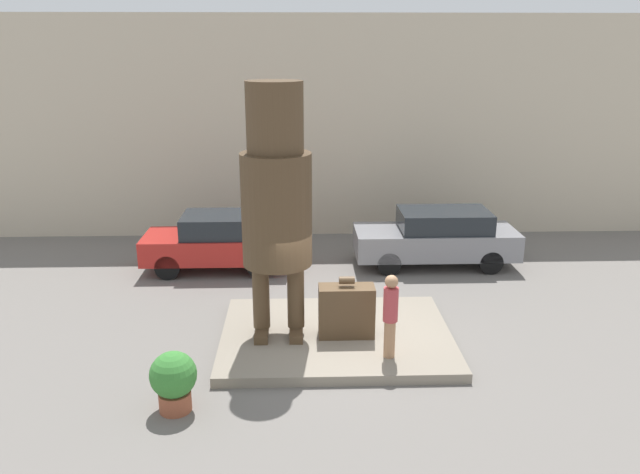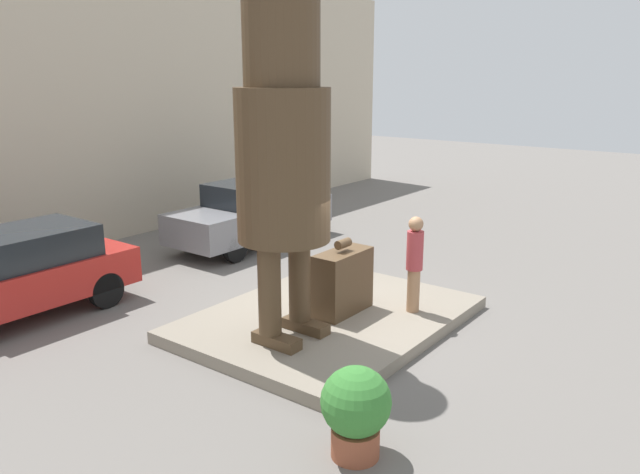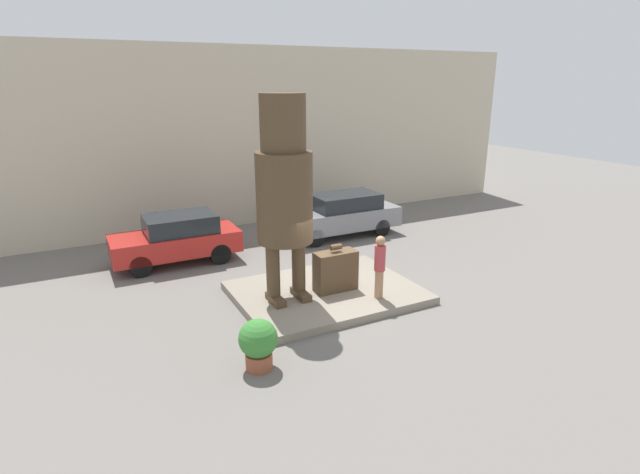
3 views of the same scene
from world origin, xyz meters
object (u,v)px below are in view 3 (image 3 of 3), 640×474
at_px(statue_figure, 284,184).
at_px(planter_pot, 258,342).
at_px(giant_suitcase, 336,271).
at_px(parked_car_red, 177,238).
at_px(tourist, 380,264).
at_px(parked_car_grey, 341,214).

distance_m(statue_figure, planter_pot, 4.13).
xyz_separation_m(giant_suitcase, parked_car_red, (-3.30, 4.83, 0.08)).
distance_m(parked_car_red, planter_pot, 7.28).
xyz_separation_m(tourist, planter_pot, (-4.00, -1.45, -0.55)).
xyz_separation_m(statue_figure, parked_car_grey, (4.46, 4.86, -2.47)).
relative_size(statue_figure, parked_car_red, 1.31).
height_order(giant_suitcase, planter_pot, giant_suitcase).
distance_m(giant_suitcase, parked_car_red, 5.85).
bearing_deg(parked_car_red, statue_figure, 111.49).
xyz_separation_m(statue_figure, parked_car_red, (-1.86, 4.72, -2.48)).
distance_m(statue_figure, parked_car_grey, 7.04).
distance_m(parked_car_grey, planter_pot, 9.68).
bearing_deg(parked_car_red, giant_suitcase, 124.37).
bearing_deg(parked_car_red, tourist, 125.13).
height_order(statue_figure, giant_suitcase, statue_figure).
xyz_separation_m(tourist, parked_car_red, (-4.09, 5.82, -0.31)).
height_order(giant_suitcase, parked_car_grey, parked_car_grey).
xyz_separation_m(statue_figure, planter_pot, (-1.77, -2.55, -2.72)).
bearing_deg(parked_car_grey, statue_figure, 47.43).
relative_size(giant_suitcase, parked_car_grey, 0.29).
relative_size(statue_figure, tourist, 3.07).
distance_m(statue_figure, parked_car_red, 5.64).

